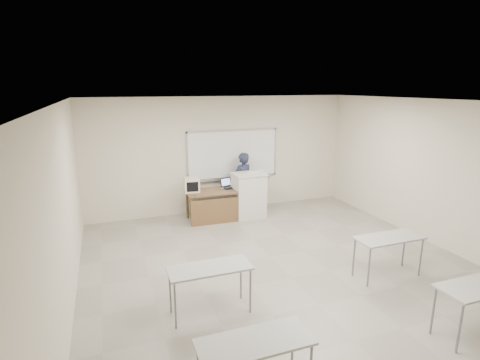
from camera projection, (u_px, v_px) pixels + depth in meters
name	position (u px, v px, depth m)	size (l,w,h in m)	color
floor	(291.00, 278.00, 6.52)	(7.00, 8.00, 0.01)	gray
whiteboard	(233.00, 155.00, 9.87)	(2.48, 0.10, 1.31)	white
student_desks	(339.00, 280.00, 5.13)	(4.40, 2.20, 0.73)	#A2A19D
instructor_desk	(217.00, 200.00, 9.16)	(1.42, 0.71, 0.75)	brown
podium	(249.00, 195.00, 9.45)	(0.81, 0.59, 1.14)	silver
crt_monitor	(192.00, 185.00, 9.10)	(0.36, 0.41, 0.34)	beige
laptop	(228.00, 185.00, 9.47)	(0.32, 0.29, 0.23)	black
mouse	(222.00, 188.00, 9.32)	(0.10, 0.06, 0.04)	#94959C
keyboard	(253.00, 172.00, 9.43)	(0.46, 0.15, 0.03)	beige
presenter	(243.00, 182.00, 9.82)	(0.58, 0.38, 1.58)	black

